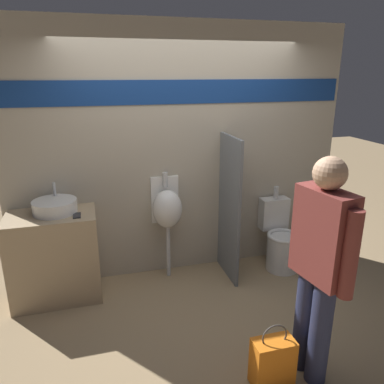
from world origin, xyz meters
The scene contains 10 objects.
ground_plane centered at (0.00, 0.00, 0.00)m, with size 16.00×16.00×0.00m, color #997F5B.
display_wall centered at (0.00, 0.60, 1.36)m, with size 3.69×0.07×2.70m.
sink_counter centered at (-1.37, 0.31, 0.45)m, with size 0.84×0.52×0.89m.
sink_basin centered at (-1.32, 0.36, 0.96)m, with size 0.42×0.42×0.26m.
cell_phone centered at (-1.12, 0.21, 0.90)m, with size 0.07×0.14×0.01m.
divider_near_counter centered at (0.45, 0.28, 0.79)m, with size 0.03×0.59×1.58m.
urinal_near_counter centered at (-0.20, 0.44, 0.79)m, with size 0.32×0.29×1.18m.
toilet centered at (1.09, 0.28, 0.32)m, with size 0.38×0.54×0.93m.
person_in_vest centered at (0.52, -1.27, 0.93)m, with size 0.25×0.58×1.69m.
shopping_bag centered at (0.20, -1.30, 0.19)m, with size 0.30×0.17×0.51m.
Camera 1 is at (-0.95, -3.26, 2.20)m, focal length 35.00 mm.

